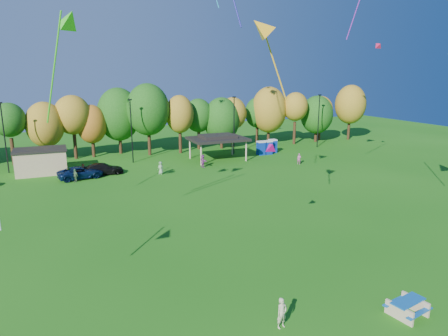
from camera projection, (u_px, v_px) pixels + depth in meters
name	position (u px, v px, depth m)	size (l,w,h in m)	color
ground	(234.00, 316.00, 21.16)	(160.00, 160.00, 0.00)	#19600F
tree_line	(104.00, 119.00, 60.20)	(93.57, 10.55, 11.15)	black
lamp_posts	(131.00, 129.00, 56.64)	(64.50, 0.25, 9.09)	black
utility_building	(41.00, 161.00, 51.06)	(6.30, 4.30, 3.25)	tan
pavilion	(218.00, 138.00, 58.88)	(8.20, 6.20, 3.77)	tan
porta_potties	(267.00, 147.00, 63.73)	(3.75, 2.01, 2.18)	#0B2C96
picnic_table	(407.00, 306.00, 21.19)	(2.27, 1.99, 0.87)	tan
kite_flyer	(282.00, 313.00, 20.08)	(0.59, 0.39, 1.62)	#C0B890
car_c	(81.00, 173.00, 48.78)	(2.48, 5.38, 1.50)	#0B1D43
car_d	(103.00, 169.00, 50.76)	(2.05, 5.05, 1.47)	black
far_person_0	(161.00, 168.00, 50.90)	(0.80, 0.52, 1.64)	#79A26F
far_person_1	(299.00, 159.00, 56.45)	(0.57, 0.37, 1.56)	#B35486
far_person_3	(75.00, 176.00, 47.18)	(0.93, 0.39, 1.59)	#4D7246
far_person_5	(203.00, 161.00, 54.59)	(1.64, 0.52, 1.77)	#A24397
kite_8	(69.00, 21.00, 25.37)	(3.03, 3.95, 7.38)	green
kite_9	(261.00, 29.00, 25.43)	(3.43, 2.03, 5.59)	gold
kite_11	(378.00, 45.00, 47.56)	(1.02, 1.25, 1.16)	#D41847
kite_12	(271.00, 147.00, 25.88)	(1.02, 1.21, 1.07)	#D00B84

